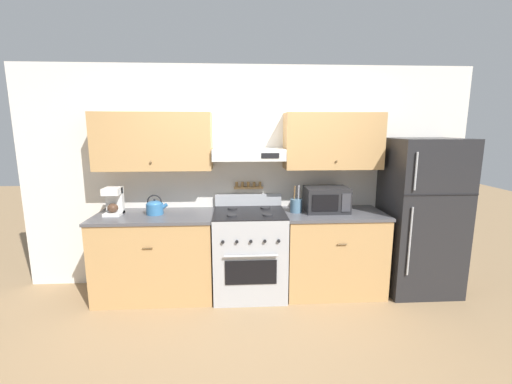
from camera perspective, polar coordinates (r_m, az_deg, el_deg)
name	(u,v)px	position (r m, az deg, el deg)	size (l,w,h in m)	color
ground_plane	(251,307)	(3.79, -0.84, -18.59)	(16.00, 16.00, 0.00)	#937551
wall_back	(245,166)	(3.98, -1.83, 4.31)	(5.20, 0.46, 2.55)	silver
counter_left	(156,255)	(4.01, -16.28, -10.05)	(1.28, 0.69, 0.93)	tan
counter_right	(332,251)	(4.06, 12.59, -9.62)	(1.11, 0.69, 0.93)	tan
stove_range	(250,252)	(3.89, -1.08, -10.05)	(0.78, 0.72, 1.08)	#ADAFB5
refrigerator	(421,216)	(4.30, 25.79, -3.62)	(0.78, 0.71, 1.74)	#232326
tea_kettle	(155,207)	(3.87, -16.49, -2.41)	(0.23, 0.18, 0.22)	teal
coffee_maker	(114,201)	(4.01, -22.62, -1.38)	(0.17, 0.21, 0.30)	white
microwave	(326,199)	(3.91, 11.63, -1.22)	(0.47, 0.36, 0.27)	#232326
utensil_crock	(296,205)	(3.83, 6.71, -2.20)	(0.13, 0.13, 0.30)	slate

